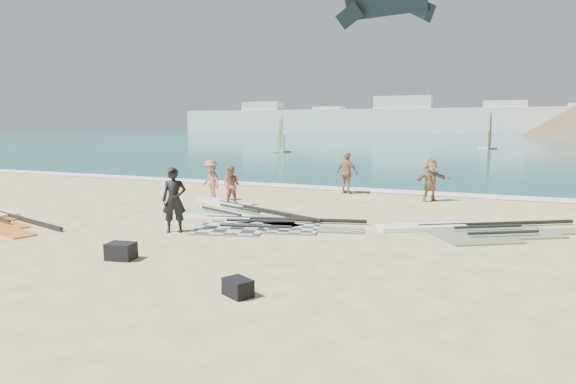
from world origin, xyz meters
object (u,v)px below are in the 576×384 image
at_px(person_wetsuit, 174,200).
at_px(beachgoer_right, 431,180).
at_px(rig_green, 232,209).
at_px(gear_bag_far, 238,287).
at_px(beachgoer_mid, 211,180).
at_px(beachgoer_left, 232,186).
at_px(rig_grey, 245,223).
at_px(beachgoer_back, 347,173).
at_px(gear_bag_near, 121,251).
at_px(rig_orange, 470,230).

bearing_deg(person_wetsuit, beachgoer_right, 25.44).
distance_m(rig_green, gear_bag_far, 8.83).
bearing_deg(beachgoer_mid, beachgoer_left, -1.55).
distance_m(gear_bag_far, person_wetsuit, 5.80).
bearing_deg(rig_grey, beachgoer_mid, 118.66).
bearing_deg(rig_grey, beachgoer_back, 67.44).
height_order(gear_bag_near, beachgoer_right, beachgoer_right).
relative_size(gear_bag_near, beachgoer_left, 0.40).
distance_m(rig_grey, gear_bag_far, 6.30).
bearing_deg(beachgoer_mid, rig_green, -14.10).
distance_m(rig_green, beachgoer_left, 1.30).
bearing_deg(rig_green, gear_bag_near, -60.52).
bearing_deg(beachgoer_left, gear_bag_near, -84.16).
distance_m(rig_orange, gear_bag_far, 8.17).
height_order(rig_green, beachgoer_mid, beachgoer_mid).
distance_m(gear_bag_near, person_wetsuit, 3.00).
bearing_deg(gear_bag_near, beachgoer_mid, 107.71).
relative_size(rig_grey, rig_orange, 1.06).
bearing_deg(rig_orange, beachgoer_mid, 137.39).
xyz_separation_m(person_wetsuit, beachgoer_back, (2.50, 9.51, -0.01)).
height_order(rig_grey, person_wetsuit, person_wetsuit).
relative_size(rig_green, beachgoer_right, 3.56).
bearing_deg(beachgoer_mid, beachgoer_right, 48.99).
bearing_deg(rig_green, rig_orange, 20.35).
distance_m(gear_bag_far, beachgoer_right, 12.83).
bearing_deg(gear_bag_near, person_wetsuit, 100.82).
relative_size(rig_grey, person_wetsuit, 3.46).
bearing_deg(gear_bag_far, rig_green, 119.72).
height_order(rig_grey, beachgoer_back, beachgoer_back).
bearing_deg(beachgoer_mid, person_wetsuit, -41.44).
bearing_deg(beachgoer_back, gear_bag_far, 117.01).
height_order(rig_grey, gear_bag_near, gear_bag_near).
bearing_deg(beachgoer_left, rig_grey, -58.11).
xyz_separation_m(rig_orange, person_wetsuit, (-7.93, -3.33, 0.89)).
distance_m(person_wetsuit, beachgoer_right, 10.70).
bearing_deg(beachgoer_right, beachgoer_left, 172.00).
bearing_deg(gear_bag_near, beachgoer_back, 81.03).
relative_size(rig_green, beachgoer_mid, 3.67).
height_order(gear_bag_near, gear_bag_far, gear_bag_near).
xyz_separation_m(gear_bag_near, beachgoer_left, (-1.28, 7.53, 0.57)).
height_order(rig_orange, person_wetsuit, person_wetsuit).
xyz_separation_m(rig_grey, rig_green, (-1.58, 2.03, 0.00)).
distance_m(rig_green, rig_orange, 8.13).
bearing_deg(gear_bag_far, gear_bag_near, 163.58).
relative_size(rig_grey, rig_green, 1.06).
bearing_deg(person_wetsuit, rig_orange, -6.34).
relative_size(rig_grey, gear_bag_far, 12.20).
bearing_deg(beachgoer_right, gear_bag_near, -154.30).
distance_m(gear_bag_near, beachgoer_left, 7.66).
bearing_deg(gear_bag_far, rig_grey, 116.36).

